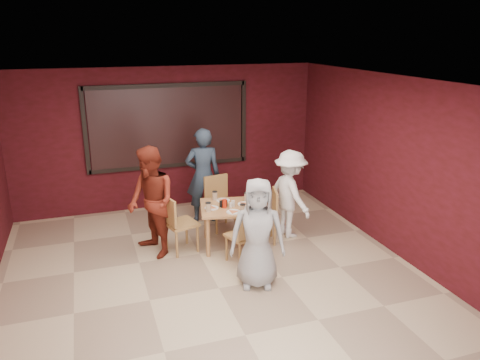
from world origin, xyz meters
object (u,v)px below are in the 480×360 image
object	(u,v)px
chair_right	(268,213)
dining_table	(228,211)
chair_left	(177,221)
diner_front	(258,233)
chair_back	(219,199)
diner_left	(151,202)
chair_front	(245,234)
diner_right	(290,194)
diner_back	(203,175)

from	to	relation	value
chair_right	dining_table	bearing A→B (deg)	176.35
chair_left	dining_table	bearing A→B (deg)	-2.78
dining_table	diner_front	size ratio (longest dim) A/B	0.67
dining_table	chair_back	xyz separation A→B (m)	(0.08, 0.81, -0.08)
chair_back	diner_left	bearing A→B (deg)	-151.38
dining_table	chair_front	bearing A→B (deg)	-85.37
chair_left	diner_front	bearing A→B (deg)	-57.85
dining_table	diner_right	bearing A→B (deg)	3.47
chair_front	chair_left	size ratio (longest dim) A/B	0.91
chair_back	chair_front	bearing A→B (deg)	-90.93
diner_front	chair_back	bearing A→B (deg)	106.72
chair_front	diner_front	size ratio (longest dim) A/B	0.56
chair_front	diner_front	world-z (taller)	diner_front
diner_front	diner_left	size ratio (longest dim) A/B	0.89
chair_left	diner_front	world-z (taller)	diner_front
chair_back	chair_right	size ratio (longest dim) A/B	1.04
chair_front	dining_table	bearing A→B (deg)	94.63
chair_left	diner_left	size ratio (longest dim) A/B	0.54
chair_front	diner_front	xyz separation A→B (m)	(-0.04, -0.65, 0.29)
chair_right	diner_left	size ratio (longest dim) A/B	0.52
chair_left	diner_front	xyz separation A→B (m)	(0.86, -1.37, 0.24)
chair_left	diner_left	world-z (taller)	diner_left
diner_front	diner_right	size ratio (longest dim) A/B	1.02
diner_back	diner_left	xyz separation A→B (m)	(-1.12, -1.11, -0.01)
chair_back	diner_left	world-z (taller)	diner_left
chair_right	diner_front	distance (m)	1.47
dining_table	diner_right	distance (m)	1.15
chair_right	diner_right	bearing A→B (deg)	13.76
diner_right	diner_back	bearing A→B (deg)	37.66
diner_right	dining_table	bearing A→B (deg)	83.56
chair_left	chair_right	size ratio (longest dim) A/B	1.05
chair_front	chair_back	world-z (taller)	chair_back
diner_back	dining_table	bearing A→B (deg)	102.33
dining_table	chair_back	size ratio (longest dim) A/B	1.10
chair_left	diner_left	xyz separation A→B (m)	(-0.37, 0.05, 0.34)
diner_back	chair_front	bearing A→B (deg)	102.15
chair_front	diner_front	distance (m)	0.71
dining_table	chair_left	xyz separation A→B (m)	(-0.85, 0.04, -0.08)
chair_back	diner_back	bearing A→B (deg)	114.92
chair_left	chair_back	bearing A→B (deg)	39.43
chair_front	chair_right	size ratio (longest dim) A/B	0.96
diner_left	chair_right	bearing A→B (deg)	67.64
chair_right	diner_back	xyz separation A→B (m)	(-0.79, 1.25, 0.37)
diner_front	diner_left	distance (m)	1.88
diner_back	diner_right	size ratio (longest dim) A/B	1.16
chair_back	diner_back	xyz separation A→B (m)	(-0.19, 0.40, 0.35)
diner_back	diner_right	world-z (taller)	diner_back
dining_table	diner_left	xyz separation A→B (m)	(-1.22, 0.09, 0.26)
chair_front	diner_left	distance (m)	1.54
dining_table	diner_left	world-z (taller)	diner_left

